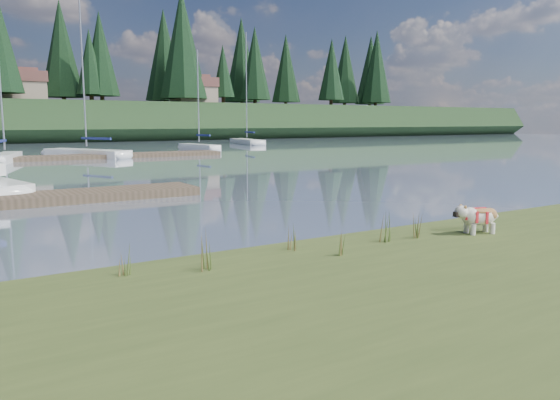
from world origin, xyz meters
TOP-DOWN VIEW (x-y plane):
  - ground at (0.00, 30.00)m, footprint 200.00×200.00m
  - bank at (0.00, -6.00)m, footprint 60.00×9.00m
  - bulldog at (5.45, -2.94)m, footprint 1.03×0.60m
  - dock_far at (2.00, 30.00)m, footprint 26.00×2.20m
  - sailboat_bg_2 at (-0.09, 30.22)m, footprint 2.81×5.93m
  - sailboat_bg_3 at (5.09, 32.59)m, footprint 5.57×8.35m
  - sailboat_bg_4 at (16.18, 36.44)m, footprint 2.07×6.11m
  - sailboat_bg_5 at (26.75, 46.59)m, footprint 3.35×9.17m
  - weed_0 at (-0.54, -2.54)m, footprint 0.17×0.14m
  - weed_1 at (1.35, -2.12)m, footprint 0.17×0.14m
  - weed_2 at (3.28, -2.49)m, footprint 0.17×0.14m
  - weed_3 at (-1.72, -2.10)m, footprint 0.17×0.14m
  - weed_4 at (1.83, -2.93)m, footprint 0.17×0.14m
  - weed_5 at (4.02, -2.59)m, footprint 0.17×0.14m
  - mud_lip at (0.00, -1.60)m, footprint 60.00×0.50m
  - conifer_5 at (15.00, 70.00)m, footprint 3.96×3.96m
  - conifer_6 at (28.00, 68.00)m, footprint 7.04×7.04m
  - conifer_7 at (42.00, 71.00)m, footprint 5.28×5.28m
  - conifer_8 at (55.00, 67.00)m, footprint 4.62×4.62m
  - conifer_9 at (68.00, 70.00)m, footprint 5.94×5.94m
  - house_1 at (6.00, 71.00)m, footprint 6.30×5.30m
  - house_2 at (30.00, 69.00)m, footprint 6.30×5.30m

SIDE VIEW (x-z plane):
  - ground at x=0.00m, z-range 0.00..0.00m
  - mud_lip at x=0.00m, z-range 0.00..0.14m
  - dock_far at x=2.00m, z-range 0.00..0.30m
  - bank at x=0.00m, z-range 0.00..0.35m
  - sailboat_bg_5 at x=26.75m, z-range -6.05..6.69m
  - sailboat_bg_3 at x=5.09m, z-range -5.95..6.59m
  - sailboat_bg_4 at x=16.18m, z-range -4.20..4.87m
  - sailboat_bg_2 at x=-0.09m, z-range -4.18..4.85m
  - weed_4 at x=1.83m, z-range 0.32..0.74m
  - weed_3 at x=-1.72m, z-range 0.31..0.80m
  - weed_5 at x=4.02m, z-range 0.31..0.85m
  - weed_1 at x=1.35m, z-range 0.30..0.87m
  - weed_2 at x=3.28m, z-range 0.30..0.94m
  - weed_0 at x=-0.54m, z-range 0.29..0.98m
  - bulldog at x=5.45m, z-range 0.43..1.03m
  - house_1 at x=6.00m, z-range 4.99..9.64m
  - house_2 at x=30.00m, z-range 4.99..9.64m
  - conifer_5 at x=15.00m, z-range 5.65..16.00m
  - conifer_8 at x=55.00m, z-range 5.62..17.40m
  - conifer_7 at x=42.00m, z-range 5.59..18.79m
  - conifer_9 at x=68.00m, z-range 5.55..20.18m
  - conifer_6 at x=28.00m, z-range 5.49..22.49m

